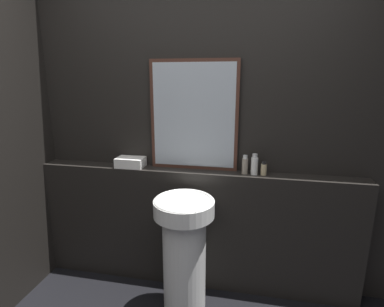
% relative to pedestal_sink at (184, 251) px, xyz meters
% --- Properties ---
extents(wall_back, '(8.00, 0.06, 2.50)m').
position_rel_pedestal_sink_xyz_m(wall_back, '(0.01, 0.46, 0.76)').
color(wall_back, black).
rests_on(wall_back, ground_plane).
extents(vanity_counter, '(2.52, 0.16, 0.97)m').
position_rel_pedestal_sink_xyz_m(vanity_counter, '(0.01, 0.35, -0.00)').
color(vanity_counter, black).
rests_on(vanity_counter, ground_plane).
extents(pedestal_sink, '(0.41, 0.41, 0.88)m').
position_rel_pedestal_sink_xyz_m(pedestal_sink, '(0.00, 0.00, 0.00)').
color(pedestal_sink, white).
rests_on(pedestal_sink, ground_plane).
extents(mirror, '(0.67, 0.03, 0.83)m').
position_rel_pedestal_sink_xyz_m(mirror, '(-0.02, 0.41, 0.90)').
color(mirror, '#47281E').
rests_on(mirror, vanity_counter).
extents(towel_stack, '(0.22, 0.15, 0.08)m').
position_rel_pedestal_sink_xyz_m(towel_stack, '(-0.52, 0.35, 0.52)').
color(towel_stack, white).
rests_on(towel_stack, vanity_counter).
extents(shampoo_bottle, '(0.04, 0.04, 0.14)m').
position_rel_pedestal_sink_xyz_m(shampoo_bottle, '(0.38, 0.35, 0.55)').
color(shampoo_bottle, gray).
rests_on(shampoo_bottle, vanity_counter).
extents(conditioner_bottle, '(0.05, 0.05, 0.16)m').
position_rel_pedestal_sink_xyz_m(conditioner_bottle, '(0.45, 0.35, 0.55)').
color(conditioner_bottle, white).
rests_on(conditioner_bottle, vanity_counter).
extents(lotion_bottle, '(0.04, 0.04, 0.10)m').
position_rel_pedestal_sink_xyz_m(lotion_bottle, '(0.52, 0.35, 0.53)').
color(lotion_bottle, '#C6B284').
rests_on(lotion_bottle, vanity_counter).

